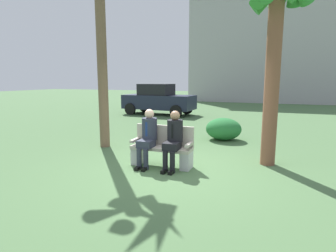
{
  "coord_description": "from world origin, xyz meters",
  "views": [
    {
      "loc": [
        2.0,
        -5.37,
        1.92
      ],
      "look_at": [
        -0.32,
        0.67,
        0.85
      ],
      "focal_mm": 30.12,
      "sensor_mm": 36.0,
      "label": 1
    }
  ],
  "objects": [
    {
      "name": "ground_plane",
      "position": [
        0.0,
        0.0,
        0.0
      ],
      "size": [
        80.0,
        80.0,
        0.0
      ],
      "primitive_type": "plane",
      "color": "#486A40"
    },
    {
      "name": "shrub_near_bench",
      "position": [
        0.47,
        3.57,
        0.35
      ],
      "size": [
        1.13,
        1.04,
        0.71
      ],
      "primitive_type": "ellipsoid",
      "color": "#266F33",
      "rests_on": "ground"
    },
    {
      "name": "seated_man_right",
      "position": [
        -0.01,
        0.2,
        0.71
      ],
      "size": [
        0.34,
        0.72,
        1.26
      ],
      "color": "black",
      "rests_on": "ground"
    },
    {
      "name": "seated_man_left",
      "position": [
        -0.62,
        0.2,
        0.71
      ],
      "size": [
        0.34,
        0.72,
        1.27
      ],
      "color": "#2D3342",
      "rests_on": "ground"
    },
    {
      "name": "building_backdrop",
      "position": [
        1.03,
        23.0,
        4.68
      ],
      "size": [
        13.44,
        8.85,
        9.3
      ],
      "color": "#A9A5A9",
      "rests_on": "ground"
    },
    {
      "name": "palm_tree_tall",
      "position": [
        1.9,
        1.27,
        3.23
      ],
      "size": [
        1.58,
        1.53,
        4.53
      ],
      "color": "brown",
      "rests_on": "ground"
    },
    {
      "name": "parked_car_near",
      "position": [
        -4.07,
        8.91,
        0.84
      ],
      "size": [
        3.99,
        1.92,
        1.68
      ],
      "color": "#1E2338",
      "rests_on": "ground"
    },
    {
      "name": "park_bench",
      "position": [
        -0.32,
        0.32,
        0.4
      ],
      "size": [
        1.37,
        0.44,
        0.9
      ],
      "color": "#B7AD9E",
      "rests_on": "ground"
    }
  ]
}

